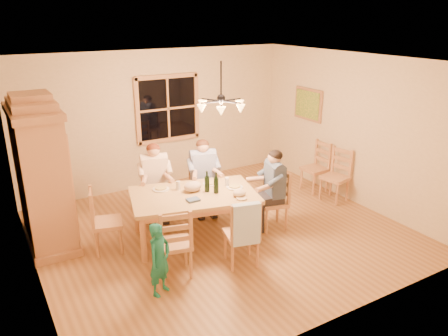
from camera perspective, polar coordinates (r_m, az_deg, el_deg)
floor at (r=7.12m, az=-0.34°, el=-8.33°), size 5.50×5.50×0.00m
ceiling at (r=6.32m, az=-0.39°, el=13.83°), size 5.50×5.00×0.02m
wall_back at (r=8.78m, az=-8.59°, el=6.31°), size 5.50×0.02×2.70m
wall_left at (r=5.82m, az=-24.56°, el=-2.22°), size 0.02×5.00×2.70m
wall_right at (r=8.27m, az=16.44°, el=4.90°), size 0.02×5.00×2.70m
window at (r=8.78m, az=-7.36°, el=7.70°), size 1.30×0.06×1.30m
painting at (r=9.03m, az=10.93°, el=8.17°), size 0.06×0.78×0.64m
chandelier at (r=6.42m, az=-0.38°, el=8.29°), size 0.77×0.68×0.71m
armoire at (r=6.94m, az=-22.62°, el=-1.14°), size 0.66×1.40×2.30m
dining_table at (r=6.66m, az=-3.96°, el=-4.13°), size 2.09×1.56×0.76m
chair_far_left at (r=7.53m, az=-8.85°, el=-4.40°), size 0.53×0.51×0.99m
chair_far_right at (r=7.67m, az=-2.68°, el=-3.73°), size 0.53×0.51×0.99m
chair_near_left at (r=5.97m, az=-6.45°, el=-11.06°), size 0.53×0.51×0.99m
chair_near_right at (r=6.17m, az=2.25°, el=-9.87°), size 0.53×0.51×0.99m
chair_end_left at (r=6.69m, az=-14.90°, el=-8.08°), size 0.51×0.53×0.99m
chair_end_right at (r=7.17m, az=6.33°, el=-5.56°), size 0.51×0.53×0.99m
adult_woman at (r=7.33m, az=-9.06°, el=-0.55°), size 0.47×0.50×0.87m
adult_plaid_man at (r=7.47m, az=-2.75°, el=0.06°), size 0.47×0.50×0.87m
adult_slate_man at (r=6.96m, az=6.50°, el=-1.55°), size 0.50×0.47×0.87m
towel at (r=5.82m, az=2.90°, el=-7.34°), size 0.39×0.19×0.58m
wine_bottle_a at (r=6.62m, az=-2.24°, el=-1.77°), size 0.08×0.08×0.33m
wine_bottle_b at (r=6.57m, az=-1.04°, el=-1.92°), size 0.08×0.08×0.33m
plate_woman at (r=6.81m, az=-8.25°, el=-2.75°), size 0.26×0.26×0.02m
plate_plaid at (r=6.96m, az=-1.73°, el=-2.06°), size 0.26×0.26×0.02m
plate_slate at (r=6.82m, az=1.40°, el=-2.53°), size 0.26×0.26×0.02m
wine_glass_a at (r=6.75m, az=-6.02°, el=-2.30°), size 0.06×0.06×0.14m
wine_glass_b at (r=6.85m, az=0.39°, el=-1.84°), size 0.06×0.06×0.14m
cap at (r=6.49m, az=2.00°, el=-3.26°), size 0.20×0.20×0.11m
napkin at (r=6.37m, az=-4.05°, el=-4.16°), size 0.21×0.18×0.03m
cloth_bundle at (r=6.68m, az=-4.10°, el=-2.41°), size 0.28×0.22×0.15m
child at (r=5.54m, az=-8.41°, el=-11.71°), size 0.42×0.37×0.96m
chair_spare_front at (r=8.40m, az=14.19°, el=-2.20°), size 0.51×0.52×0.99m
chair_spare_back at (r=8.77m, az=11.69°, el=-1.06°), size 0.42×0.44×0.99m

